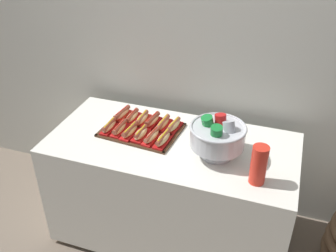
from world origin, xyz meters
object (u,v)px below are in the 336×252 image
hot_dog_11 (174,126)px  serving_tray (142,130)px  hot_dog_0 (109,126)px  hot_dog_4 (152,137)px  punch_bowl (218,135)px  hot_dog_3 (141,134)px  hot_dog_7 (132,117)px  hot_dog_9 (152,121)px  hot_dog_10 (163,124)px  hot_dog_2 (130,131)px  hot_dog_5 (163,139)px  hot_dog_8 (142,119)px  buffet_table (171,188)px  cup_stack (259,165)px  hot_dog_1 (120,129)px  hot_dog_6 (122,114)px

hot_dog_11 → serving_tray: bearing=-160.6°
hot_dog_0 → hot_dog_4: (0.30, -0.02, 0.00)m
punch_bowl → hot_dog_3: bearing=177.4°
punch_bowl → hot_dog_4: bearing=177.7°
hot_dog_0 → hot_dog_7: size_ratio=0.99×
punch_bowl → hot_dog_9: bearing=158.3°
hot_dog_11 → hot_dog_10: bearing=175.6°
serving_tray → hot_dog_2: hot_dog_2 is taller
hot_dog_2 → hot_dog_4: bearing=-4.4°
hot_dog_3 → hot_dog_11: hot_dog_3 is taller
hot_dog_5 → hot_dog_11: (0.01, 0.16, -0.00)m
hot_dog_8 → hot_dog_11: bearing=-4.4°
buffet_table → hot_dog_5: bearing=-136.1°
cup_stack → punch_bowl: bearing=148.5°
hot_dog_1 → punch_bowl: size_ratio=0.52×
serving_tray → punch_bowl: 0.54m
hot_dog_0 → hot_dog_8: (0.16, 0.15, -0.00)m
hot_dog_2 → hot_dog_6: bearing=127.9°
hot_dog_3 → hot_dog_4: size_ratio=0.90×
hot_dog_5 → punch_bowl: size_ratio=0.57×
buffet_table → hot_dog_11: size_ratio=8.46×
hot_dog_3 → cup_stack: size_ratio=0.73×
hot_dog_5 → hot_dog_10: bearing=110.1°
hot_dog_7 → punch_bowl: bearing=-17.8°
hot_dog_8 → punch_bowl: size_ratio=0.57×
hot_dog_3 → hot_dog_4: hot_dog_3 is taller
hot_dog_0 → hot_dog_9: size_ratio=0.95×
hot_dog_2 → hot_dog_5: 0.23m
serving_tray → hot_dog_5: bearing=-28.1°
hot_dog_5 → hot_dog_8: hot_dog_5 is taller
buffet_table → hot_dog_7: (-0.33, 0.15, 0.41)m
hot_dog_2 → cup_stack: bearing=-12.7°
serving_tray → hot_dog_8: size_ratio=2.77×
hot_dog_7 → punch_bowl: size_ratio=0.54×
hot_dog_4 → hot_dog_7: 0.28m
hot_dog_10 → hot_dog_11: bearing=-4.4°
buffet_table → hot_dog_4: size_ratio=8.44×
hot_dog_6 → hot_dog_10: hot_dog_6 is taller
buffet_table → hot_dog_11: (-0.03, 0.12, 0.41)m
serving_tray → hot_dog_1: (-0.12, -0.07, 0.03)m
hot_dog_8 → hot_dog_4: bearing=-52.1°
hot_dog_0 → hot_dog_6: (0.01, 0.16, 0.00)m
punch_bowl → cup_stack: size_ratio=1.43×
hot_dog_0 → hot_dog_1: 0.08m
hot_dog_1 → hot_dog_4: size_ratio=0.92×
hot_dog_8 → cup_stack: cup_stack is taller
hot_dog_5 → hot_dog_7: 0.34m
hot_dog_1 → hot_dog_3: bearing=-4.4°
hot_dog_3 → hot_dog_6: bearing=139.4°
hot_dog_6 → punch_bowl: 0.73m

